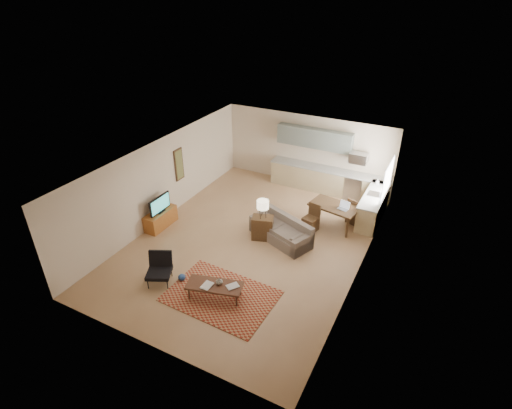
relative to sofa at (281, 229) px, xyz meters
The scene contains 25 objects.
room 1.33m from the sofa, 145.31° to the right, with size 9.00×9.00×9.00m.
kitchen_counter_back 3.68m from the sofa, 87.40° to the left, with size 4.26×0.64×0.92m, color tan, non-canonical shape.
kitchen_counter_right 3.32m from the sofa, 48.61° to the left, with size 0.64×2.26×0.92m, color tan, non-canonical shape.
kitchen_range 3.89m from the sofa, 70.97° to the left, with size 0.62×0.62×0.90m, color #A5A8AD.
kitchen_microwave 4.08m from the sofa, 71.06° to the left, with size 0.62×0.40×0.35m, color #A5A8AD.
upper_cabinets 4.16m from the sofa, 96.46° to the left, with size 2.80×0.34×0.70m, color slate.
window_right 3.72m from the sofa, 44.95° to the left, with size 0.02×1.40×1.05m, color white.
wall_art_left 4.14m from the sofa, behind, with size 0.06×0.42×1.10m, color olive, non-canonical shape.
triptych 4.28m from the sofa, 101.87° to the left, with size 1.70×0.04×0.50m, color beige, non-canonical shape.
rug 3.02m from the sofa, 95.81° to the right, with size 2.66×1.84×0.02m, color maroon.
sofa is the anchor object (origin of this frame).
coffee_table 3.11m from the sofa, 97.55° to the right, with size 1.39×0.55×0.42m, color #432415, non-canonical shape.
book_a 3.27m from the sofa, 101.65° to the right, with size 0.24×0.32×0.03m, color maroon.
book_b 2.87m from the sofa, 91.27° to the right, with size 0.35×0.37×0.02m, color navy.
vase 3.02m from the sofa, 96.02° to the right, with size 0.18×0.18×0.18m, color black.
armchair 3.82m from the sofa, 121.59° to the right, with size 0.71×0.71×0.81m, color black, non-canonical shape.
tv_credenza 3.89m from the sofa, 164.15° to the right, with size 0.45×1.18×0.55m, color brown, non-canonical shape.
tv 3.87m from the sofa, 163.96° to the right, with size 0.09×0.91×0.55m, color black, non-canonical shape.
console_table 0.55m from the sofa, 162.07° to the right, with size 0.64×0.42×0.74m, color #382515, non-canonical shape.
table_lamp 0.87m from the sofa, 162.07° to the right, with size 0.36×0.36×0.59m, color beige, non-canonical shape.
dining_table 1.89m from the sofa, 51.36° to the left, with size 1.50×0.86×0.76m, color #382515, non-canonical shape.
dining_chair_near 1.11m from the sofa, 55.99° to the left, with size 0.42×0.44×0.89m, color #382515, non-canonical shape.
dining_chair_far 2.68m from the sofa, 49.45° to the left, with size 0.43×0.45×0.89m, color #382515, non-canonical shape.
laptop 2.09m from the sofa, 42.92° to the left, with size 0.32×0.24×0.24m, color #A5A8AD, non-canonical shape.
soap_bottle 3.92m from the sofa, 57.17° to the left, with size 0.10×0.10×0.19m, color beige.
Camera 1 is at (4.70, -8.82, 7.02)m, focal length 28.00 mm.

